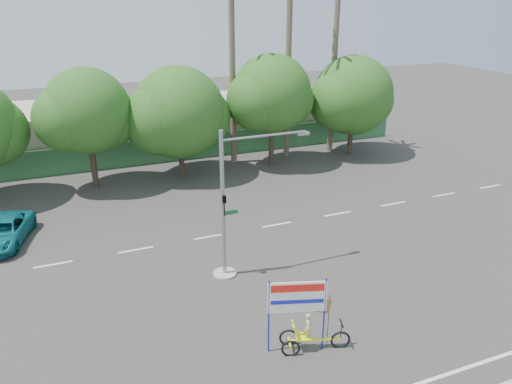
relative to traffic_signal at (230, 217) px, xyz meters
name	(u,v)px	position (x,y,z in m)	size (l,w,h in m)	color
ground	(312,309)	(2.20, -3.98, -2.92)	(120.00, 120.00, 0.00)	#33302D
fence	(183,148)	(2.20, 17.52, -1.92)	(38.00, 0.08, 2.00)	#336B3D
building_left	(44,134)	(-7.80, 22.02, -0.92)	(12.00, 8.00, 4.00)	#C2B29A
building_right	(256,117)	(10.20, 22.02, -1.12)	(14.00, 8.00, 3.60)	#C2B29A
tree_left	(86,114)	(-4.85, 14.02, 2.14)	(6.66, 5.60, 8.07)	#473828
tree_center	(178,115)	(1.14, 14.02, 1.55)	(7.62, 6.40, 7.85)	#473828
tree_right	(271,97)	(8.15, 14.02, 2.32)	(6.90, 5.80, 8.36)	#473828
tree_far_right	(353,98)	(15.15, 14.02, 1.73)	(7.38, 6.20, 7.94)	#473828
palm_tall	(289,20)	(10.20, 15.52, 7.55)	(3.73, 3.79, 17.45)	#70604C
palm_mid	(336,33)	(14.20, 15.52, 6.48)	(3.73, 3.79, 15.45)	#70604C
palm_short	(232,45)	(5.70, 15.52, 5.94)	(3.73, 3.79, 14.45)	#70604C
traffic_signal	(230,217)	(0.00, 0.00, 0.00)	(4.72, 1.10, 7.00)	gray
trike_billboard	(304,322)	(0.72, -6.11, -1.68)	(3.01, 1.28, 3.08)	black
pickup_truck	(4,232)	(-10.07, 7.41, -2.27)	(2.16, 4.68, 1.30)	#106A71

